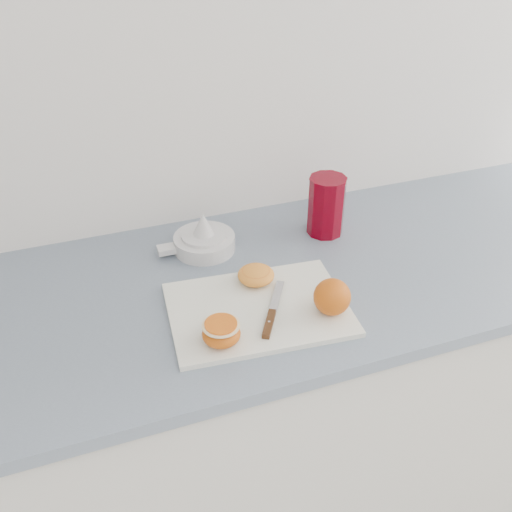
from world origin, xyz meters
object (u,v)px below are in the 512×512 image
Objects in this scene: cutting_board at (258,309)px; half_orange at (221,333)px; counter at (252,413)px; citrus_juicer at (204,240)px; red_tumbler at (326,208)px.

half_orange is at bearing -143.78° from cutting_board.
citrus_juicer is (-0.07, 0.15, 0.47)m from counter.
red_tumbler reaches higher than cutting_board.
red_tumbler is (0.26, 0.24, 0.06)m from cutting_board.
cutting_board reaches higher than counter.
cutting_board is (-0.02, -0.11, 0.45)m from counter.
cutting_board is at bearing 36.22° from half_orange.
cutting_board is 0.27m from citrus_juicer.
citrus_juicer is at bearing 175.35° from red_tumbler.
half_orange is 0.34m from citrus_juicer.
red_tumbler is (0.31, -0.02, 0.04)m from citrus_juicer.
red_tumbler is at bearing -4.65° from citrus_juicer.
cutting_board is 2.42× the size of red_tumbler.
citrus_juicer is at bearing 80.24° from half_orange.
half_orange is at bearing -99.76° from citrus_juicer.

